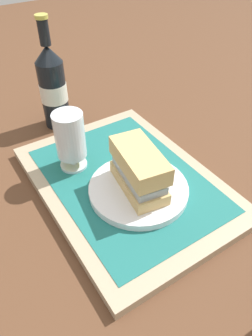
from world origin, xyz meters
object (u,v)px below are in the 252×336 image
object	(u,v)px
plate	(139,189)
sandwich	(139,168)
beer_bottle	(53,87)
beer_glass	(70,139)

from	to	relation	value
plate	sandwich	distance (m)	0.05
plate	beer_bottle	world-z (taller)	beer_bottle
plate	sandwich	bearing A→B (deg)	-8.81
sandwich	beer_bottle	bearing A→B (deg)	12.80
sandwich	beer_glass	distance (m)	0.15
beer_bottle	beer_glass	bearing A→B (deg)	165.98
plate	sandwich	world-z (taller)	sandwich
sandwich	beer_bottle	xyz separation A→B (m)	(0.33, 0.02, 0.03)
sandwich	beer_bottle	distance (m)	0.33
beer_glass	beer_bottle	size ratio (longest dim) A/B	0.47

